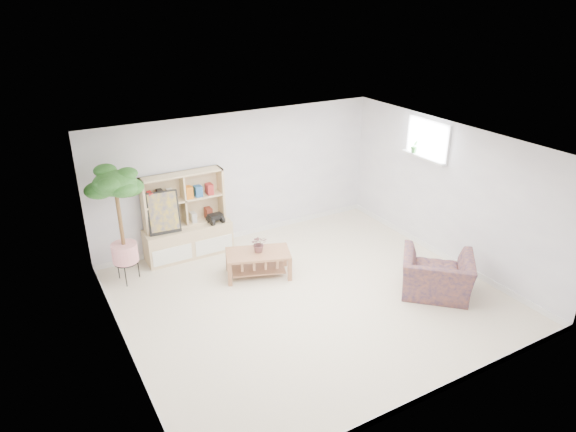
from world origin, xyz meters
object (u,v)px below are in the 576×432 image
storage_unit (187,216)px  coffee_table (258,264)px  floor_tree (121,226)px  armchair (437,273)px

storage_unit → coffee_table: storage_unit is taller
coffee_table → floor_tree: size_ratio=0.53×
coffee_table → floor_tree: bearing=175.0°
storage_unit → armchair: size_ratio=1.45×
storage_unit → armchair: 4.25m
storage_unit → armchair: (2.88, -3.11, -0.37)m
storage_unit → coffee_table: size_ratio=1.46×
storage_unit → armchair: bearing=-47.3°
floor_tree → armchair: 4.93m
storage_unit → floor_tree: size_ratio=0.78×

